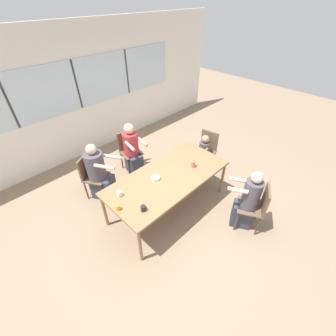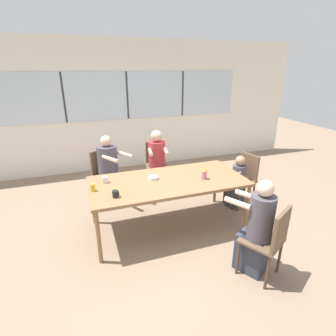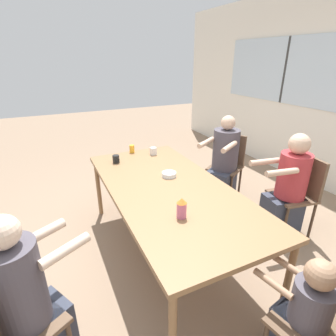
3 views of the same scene
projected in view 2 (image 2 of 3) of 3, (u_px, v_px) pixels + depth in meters
ground_plane at (168, 226)px, 3.92m from camera, size 16.00×16.00×0.00m
wall_back_with_windows at (127, 106)px, 5.82m from camera, size 8.40×0.08×2.80m
dining_table at (168, 183)px, 3.67m from camera, size 2.15×1.02×0.76m
chair_for_woman_green_shirt at (156, 160)px, 5.10m from camera, size 0.46×0.46×0.88m
chair_for_man_blue_shirt at (104, 170)px, 4.62m from camera, size 0.55×0.55×0.88m
chair_for_man_teal_shirt at (271, 237)px, 2.80m from camera, size 0.54×0.54×0.88m
chair_for_toddler at (245, 175)px, 4.41m from camera, size 0.47×0.47×0.88m
person_woman_green_shirt at (157, 164)px, 4.95m from camera, size 0.41×0.62×1.15m
person_man_blue_shirt at (110, 173)px, 4.53m from camera, size 0.59×0.69×1.17m
person_man_teal_shirt at (256, 232)px, 2.90m from camera, size 0.47×0.56×1.15m
person_toddler at (237, 183)px, 4.38m from camera, size 0.43×0.29×0.89m
coffee_mug at (116, 194)px, 3.16m from camera, size 0.08×0.07×0.09m
sippy_cup at (204, 173)px, 3.66m from camera, size 0.08×0.08×0.16m
juice_glass at (93, 188)px, 3.31m from camera, size 0.06×0.06×0.09m
milk_carton_small at (105, 180)px, 3.55m from camera, size 0.07×0.07×0.09m
bowl_white_shallow at (153, 178)px, 3.67m from camera, size 0.14×0.14×0.04m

